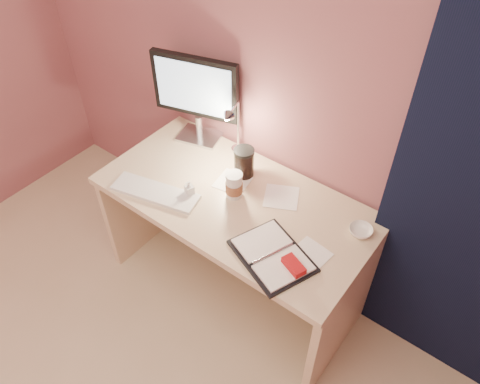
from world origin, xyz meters
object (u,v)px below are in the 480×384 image
Objects in this scene: desk at (244,220)px; lotion_bottle at (189,189)px; dark_jar at (244,164)px; planner at (274,256)px; keyboard at (155,192)px; monitor at (196,92)px; bowl at (361,231)px; desk_lamp at (225,125)px; coffee_cup at (234,186)px.

desk is 0.38m from lotion_bottle.
lotion_bottle is at bearing -134.30° from desk.
dark_jar is (-0.07, 0.09, 0.30)m from desk.
keyboard is at bearing -156.59° from planner.
monitor reaches higher than keyboard.
bowl is at bearing 78.12° from planner.
planner reaches higher than desk.
desk is 9.62× the size of dark_jar.
lotion_bottle is 0.39m from desk_lamp.
lotion_bottle is (-0.79, -0.29, 0.03)m from bowl.
planner is at bearing -49.11° from desk_lamp.
desk is 0.66m from bowl.
planner reaches higher than bowl.
desk is at bearing -171.12° from bowl.
coffee_cup reaches higher than planner.
monitor is 0.99m from planner.
lotion_bottle is at bearing -96.33° from desk_lamp.
desk is at bearing -47.28° from desk_lamp.
keyboard is 0.47m from dark_jar.
monitor is 5.66× the size of lotion_bottle.
monitor is at bearing 157.73° from desk.
coffee_cup is at bearing -69.90° from dark_jar.
bowl is (0.60, 0.09, 0.24)m from desk.
planner is (0.37, -0.27, 0.24)m from desk.
lotion_bottle is (-0.56, 0.07, 0.03)m from planner.
monitor reaches higher than desk_lamp.
planner is at bearing -39.39° from dark_jar.
keyboard is 0.40m from coffee_cup.
monitor is 0.54m from lotion_bottle.
desk is 0.52m from desk_lamp.
desk_lamp is at bearing 166.42° from planner.
monitor is 1.53× the size of desk_lamp.
desk is 3.31× the size of planner.
coffee_cup is 1.56× the size of lotion_bottle.
desk is 0.32m from dark_jar.
bowl is 0.87m from desk_lamp.
desk_lamp reaches higher than keyboard.
bowl is (0.24, 0.36, 0.00)m from planner.
lotion_bottle is (0.14, 0.10, 0.04)m from keyboard.
keyboard is at bearing -91.22° from monitor.
desk_lamp is at bearing 159.77° from dark_jar.
desk is 0.73m from monitor.
monitor reaches higher than lotion_bottle.
keyboard is 3.10× the size of dark_jar.
lotion_bottle is (-0.19, -0.20, 0.27)m from desk.
desk is at bearing 45.70° from lotion_bottle.
bowl is 0.68m from dark_jar.
lotion_bottle is 0.27× the size of desk_lamp.
desk_lamp is (-0.24, 0.16, 0.43)m from desk.
bowl is at bearing 14.14° from coffee_cup.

